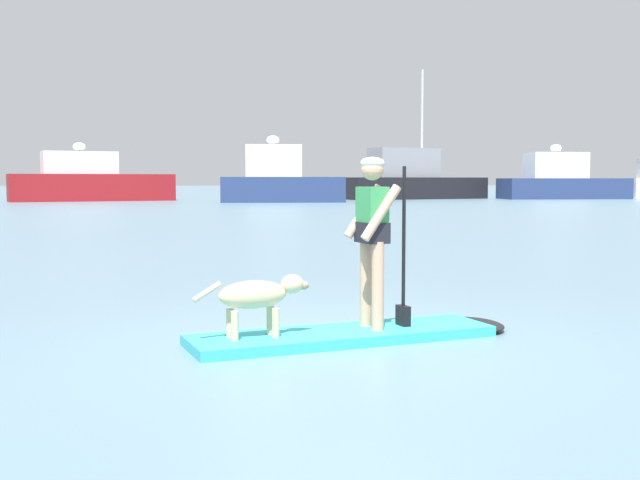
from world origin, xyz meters
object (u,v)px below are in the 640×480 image
(dog, at_px, (258,296))
(person_paddler, at_px, (374,229))
(moored_boat_far_starboard, at_px, (411,180))
(moored_boat_far_port, at_px, (561,182))
(paddleboard, at_px, (363,334))
(moored_boat_starboard, at_px, (90,182))
(moored_boat_outer, at_px, (279,181))

(dog, bearing_deg, person_paddler, 10.00)
(dog, height_order, moored_boat_far_starboard, moored_boat_far_starboard)
(moored_boat_far_port, bearing_deg, person_paddler, -121.33)
(paddleboard, xyz_separation_m, moored_boat_starboard, (-6.15, 52.04, 1.34))
(paddleboard, distance_m, moored_boat_far_port, 58.85)
(person_paddler, distance_m, moored_boat_far_port, 58.76)
(moored_boat_starboard, xyz_separation_m, moored_boat_far_starboard, (24.90, 0.65, 0.13))
(moored_boat_starboard, bearing_deg, dog, -84.44)
(moored_boat_starboard, distance_m, moored_boat_far_starboard, 24.91)
(person_paddler, xyz_separation_m, moored_boat_far_port, (30.56, 50.19, 0.33))
(moored_boat_outer, relative_size, moored_boat_far_starboard, 0.71)
(person_paddler, distance_m, moored_boat_outer, 46.78)
(moored_boat_outer, bearing_deg, moored_boat_far_port, 9.37)
(moored_boat_far_starboard, bearing_deg, moored_boat_far_port, -11.75)
(person_paddler, height_order, moored_boat_far_starboard, moored_boat_far_starboard)
(dog, xyz_separation_m, moored_boat_far_port, (31.72, 50.40, 0.92))
(paddleboard, height_order, person_paddler, person_paddler)
(dog, relative_size, moored_boat_starboard, 0.09)
(paddleboard, xyz_separation_m, moored_boat_far_port, (30.66, 50.21, 1.35))
(person_paddler, height_order, moored_boat_far_port, moored_boat_far_port)
(paddleboard, bearing_deg, moored_boat_outer, 81.49)
(paddleboard, relative_size, dog, 3.02)
(moored_boat_outer, bearing_deg, moored_boat_far_starboard, 28.38)
(person_paddler, height_order, dog, person_paddler)
(person_paddler, height_order, moored_boat_starboard, moored_boat_starboard)
(dog, distance_m, moored_boat_far_starboard, 56.48)
(dog, bearing_deg, moored_boat_far_starboard, 69.46)
(moored_boat_far_port, bearing_deg, moored_boat_outer, -170.63)
(person_paddler, distance_m, moored_boat_starboard, 52.40)
(dog, xyz_separation_m, moored_boat_starboard, (-5.08, 52.23, 0.90))
(paddleboard, relative_size, moored_boat_outer, 0.38)
(person_paddler, relative_size, moored_boat_starboard, 0.14)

